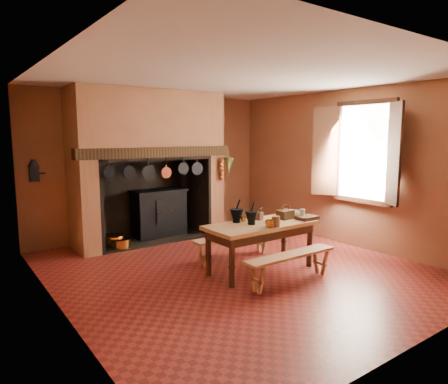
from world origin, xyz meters
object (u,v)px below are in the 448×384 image
at_px(work_table, 261,231).
at_px(coffee_grinder, 258,215).
at_px(wicker_basket, 285,214).
at_px(iron_range, 159,212).
at_px(mixing_bowl, 292,214).
at_px(bench_front, 291,261).

bearing_deg(work_table, coffee_grinder, 59.91).
relative_size(work_table, wicker_basket, 6.49).
bearing_deg(coffee_grinder, iron_range, 77.11).
height_order(iron_range, mixing_bowl, iron_range).
distance_m(coffee_grinder, mixing_bowl, 0.62).
distance_m(work_table, bench_front, 0.68).
height_order(work_table, coffee_grinder, coffee_grinder).
relative_size(iron_range, wicker_basket, 6.25).
bearing_deg(mixing_bowl, bench_front, -135.48).
bearing_deg(iron_range, coffee_grinder, -80.99).
bearing_deg(wicker_basket, bench_front, -133.91).
xyz_separation_m(iron_range, coffee_grinder, (0.40, -2.52, 0.31)).
xyz_separation_m(work_table, coffee_grinder, (0.12, 0.20, 0.18)).
height_order(iron_range, coffee_grinder, iron_range).
distance_m(work_table, wicker_basket, 0.53).
distance_m(work_table, coffee_grinder, 0.30).
distance_m(iron_range, wicker_basket, 2.84).
relative_size(coffee_grinder, wicker_basket, 0.71).
xyz_separation_m(work_table, mixing_bowl, (0.73, 0.10, 0.15)).
height_order(work_table, bench_front, work_table).
relative_size(bench_front, coffee_grinder, 8.00).
height_order(iron_range, bench_front, iron_range).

